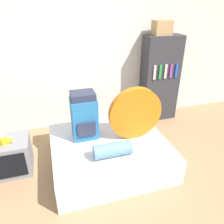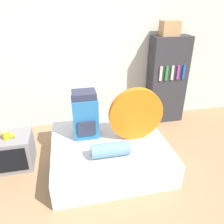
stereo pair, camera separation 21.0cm
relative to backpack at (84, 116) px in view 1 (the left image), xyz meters
The scene contains 11 objects.
ground_plane 1.22m from the backpack, 85.30° to the right, with size 16.00×16.00×0.00m, color #997551.
wall_back 1.25m from the backpack, 85.67° to the left, with size 8.00×0.05×2.60m.
bed 0.62m from the backpack, 37.06° to the right, with size 1.57×1.40×0.36m.
backpack is the anchor object (origin of this frame).
tent_bag 0.70m from the backpack, 17.31° to the right, with size 0.75×0.09×0.75m.
sleeping_roll 0.64m from the backpack, 65.22° to the right, with size 0.48×0.18×0.18m.
television 1.11m from the backpack, behind, with size 0.50×0.47×0.48m.
canister 1.07m from the backpack, behind, with size 0.10×0.10×0.12m.
banana_bunch 1.01m from the backpack, behind, with size 0.12×0.15×0.03m.
bookshelf 1.81m from the backpack, 28.02° to the left, with size 0.67×0.35×1.58m.
cardboard_box 2.02m from the backpack, 28.81° to the left, with size 0.30×0.22×0.24m.
Camera 1 is at (-0.48, -1.63, 2.11)m, focal length 35.00 mm.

